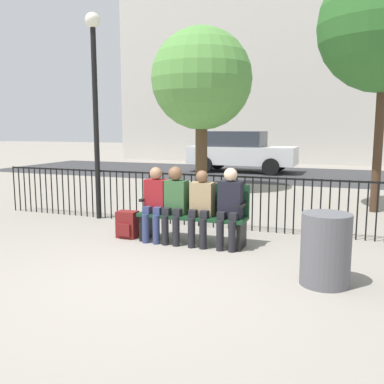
# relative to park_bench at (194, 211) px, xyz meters

# --- Properties ---
(ground_plane) EXTENTS (80.00, 80.00, 0.00)m
(ground_plane) POSITION_rel_park_bench_xyz_m (0.00, -1.82, -0.49)
(ground_plane) COLOR gray
(park_bench) EXTENTS (1.68, 0.45, 0.92)m
(park_bench) POSITION_rel_park_bench_xyz_m (0.00, 0.00, 0.00)
(park_bench) COLOR #14381E
(park_bench) RESTS_ON ground
(seated_person_0) EXTENTS (0.34, 0.39, 1.16)m
(seated_person_0) POSITION_rel_park_bench_xyz_m (-0.59, -0.13, 0.16)
(seated_person_0) COLOR navy
(seated_person_0) RESTS_ON ground
(seated_person_1) EXTENTS (0.34, 0.39, 1.18)m
(seated_person_1) POSITION_rel_park_bench_xyz_m (-0.26, -0.13, 0.17)
(seated_person_1) COLOR black
(seated_person_1) RESTS_ON ground
(seated_person_2) EXTENTS (0.34, 0.39, 1.14)m
(seated_person_2) POSITION_rel_park_bench_xyz_m (0.17, -0.13, 0.14)
(seated_person_2) COLOR black
(seated_person_2) RESTS_ON ground
(seated_person_3) EXTENTS (0.34, 0.39, 1.19)m
(seated_person_3) POSITION_rel_park_bench_xyz_m (0.61, -0.13, 0.17)
(seated_person_3) COLOR black
(seated_person_3) RESTS_ON ground
(backpack) EXTENTS (0.32, 0.26, 0.43)m
(backpack) POSITION_rel_park_bench_xyz_m (-1.10, -0.12, -0.28)
(backpack) COLOR maroon
(backpack) RESTS_ON ground
(fence_railing) EXTENTS (9.01, 0.03, 0.95)m
(fence_railing) POSITION_rel_park_bench_xyz_m (-0.02, 1.05, 0.07)
(fence_railing) COLOR black
(fence_railing) RESTS_ON ground
(tree_1) EXTENTS (2.80, 2.80, 4.50)m
(tree_1) POSITION_rel_park_bench_xyz_m (-1.80, 5.39, 2.58)
(tree_1) COLOR #4C3823
(tree_1) RESTS_ON ground
(lamp_post) EXTENTS (0.28, 0.28, 3.86)m
(lamp_post) POSITION_rel_park_bench_xyz_m (-2.37, 1.00, 2.04)
(lamp_post) COLOR black
(lamp_post) RESTS_ON ground
(street_surface) EXTENTS (24.00, 6.00, 0.01)m
(street_surface) POSITION_rel_park_bench_xyz_m (0.00, 10.18, -0.49)
(street_surface) COLOR #333335
(street_surface) RESTS_ON ground
(parked_car_0) EXTENTS (4.20, 1.94, 1.62)m
(parked_car_0) POSITION_rel_park_bench_xyz_m (-2.00, 10.60, 0.35)
(parked_car_0) COLOR silver
(parked_car_0) RESTS_ON ground
(building_facade) EXTENTS (20.00, 6.00, 13.69)m
(building_facade) POSITION_rel_park_bench_xyz_m (0.00, 18.18, 6.35)
(building_facade) COLOR beige
(building_facade) RESTS_ON ground
(trash_bin) EXTENTS (0.55, 0.55, 0.82)m
(trash_bin) POSITION_rel_park_bench_xyz_m (2.02, -1.17, -0.08)
(trash_bin) COLOR #56565B
(trash_bin) RESTS_ON ground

